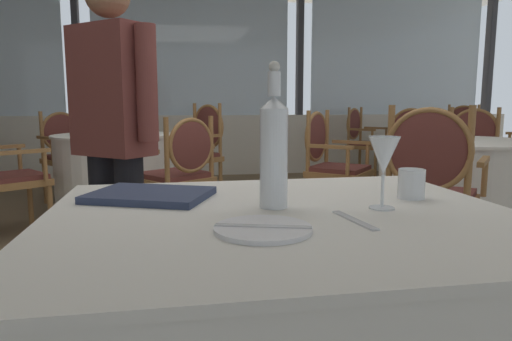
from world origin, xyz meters
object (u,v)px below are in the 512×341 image
object	(u,v)px
water_tumbler	(411,184)
dining_chair_2_1	(471,151)
menu_book	(150,195)
dining_chair_1_1	(414,146)
side_plate	(263,229)
dining_chair_0_2	(68,149)
dining_chair_0_1	(199,145)
diner_person_0	(113,129)
dining_chair_2_3	(430,181)
dining_chair_1_3	(460,134)
dining_chair_2_2	(330,158)
dining_chair_0_0	(180,167)
wine_glass	(384,157)
dining_chair_1_0	(362,137)
water_bottle	(274,149)

from	to	relation	value
water_tumbler	dining_chair_2_1	xyz separation A→B (m)	(2.05, 2.62, -0.21)
menu_book	dining_chair_1_1	world-z (taller)	dining_chair_1_1
side_plate	dining_chair_0_2	distance (m)	4.19
dining_chair_0_1	diner_person_0	bearing A→B (deg)	42.06
dining_chair_0_2	dining_chair_2_3	distance (m)	3.60
dining_chair_1_3	dining_chair_2_3	xyz separation A→B (m)	(-2.67, -3.67, 0.00)
dining_chair_2_2	diner_person_0	size ratio (longest dim) A/B	0.60
dining_chair_0_1	dining_chair_1_3	xyz separation A→B (m)	(3.81, 1.25, -0.01)
water_tumbler	dining_chair_2_1	size ratio (longest dim) A/B	0.08
water_tumbler	dining_chair_0_2	xyz separation A→B (m)	(-1.72, 3.74, -0.24)
dining_chair_0_0	diner_person_0	bearing A→B (deg)	129.24
dining_chair_0_2	dining_chair_2_2	distance (m)	2.67
wine_glass	diner_person_0	distance (m)	1.37
dining_chair_0_0	dining_chair_1_3	size ratio (longest dim) A/B	0.92
dining_chair_1_0	menu_book	bearing A→B (deg)	-72.67
side_plate	wine_glass	xyz separation A→B (m)	(0.34, 0.15, 0.13)
side_plate	water_tumbler	world-z (taller)	water_tumbler
diner_person_0	dining_chair_2_3	bearing A→B (deg)	135.42
dining_chair_0_1	water_tumbler	bearing A→B (deg)	60.25
water_bottle	dining_chair_0_2	world-z (taller)	water_bottle
dining_chair_2_3	dining_chair_1_1	bearing A→B (deg)	14.02
water_bottle	dining_chair_0_1	distance (m)	3.60
wine_glass	dining_chair_2_2	world-z (taller)	dining_chair_2_2
water_bottle	dining_chair_2_1	world-z (taller)	water_bottle
water_tumbler	dining_chair_0_2	distance (m)	4.13
dining_chair_2_2	diner_person_0	distance (m)	2.21
side_plate	water_bottle	bearing A→B (deg)	72.04
dining_chair_1_0	diner_person_0	size ratio (longest dim) A/B	0.61
dining_chair_2_3	dining_chair_0_1	bearing A→B (deg)	66.37
dining_chair_2_2	side_plate	bearing A→B (deg)	-70.84
dining_chair_2_2	dining_chair_2_3	size ratio (longest dim) A/B	0.95
dining_chair_0_2	dining_chair_2_2	xyz separation A→B (m)	(2.37, -1.21, 0.00)
dining_chair_1_1	dining_chair_2_1	size ratio (longest dim) A/B	1.00
dining_chair_0_0	dining_chair_1_1	world-z (taller)	dining_chair_1_1
water_tumbler	diner_person_0	size ratio (longest dim) A/B	0.05
water_tumbler	diner_person_0	xyz separation A→B (m)	(-0.92, 1.02, 0.11)
menu_book	diner_person_0	xyz separation A→B (m)	(-0.20, 0.89, 0.14)
dining_chair_1_1	dining_chair_2_3	world-z (taller)	dining_chair_2_3
water_tumbler	dining_chair_1_0	xyz separation A→B (m)	(1.93, 4.84, -0.23)
dining_chair_0_2	diner_person_0	xyz separation A→B (m)	(0.80, -2.72, 0.35)
dining_chair_0_1	dining_chair_1_3	bearing A→B (deg)	162.04
dining_chair_0_0	dining_chair_1_3	bearing A→B (deg)	-93.53
menu_book	dining_chair_0_2	distance (m)	3.76
wine_glass	dining_chair_1_3	xyz separation A→B (m)	(3.55, 4.90, -0.29)
dining_chair_0_2	wine_glass	bearing A→B (deg)	-13.73
water_tumbler	dining_chair_0_1	bearing A→B (deg)	96.38
dining_chair_0_0	dining_chair_2_1	bearing A→B (deg)	-117.47
menu_book	dining_chair_2_2	xyz separation A→B (m)	(1.37, 2.40, -0.20)
dining_chair_0_0	dining_chair_1_3	xyz separation A→B (m)	(4.03, 2.58, 0.04)
dining_chair_1_1	dining_chair_0_1	bearing A→B (deg)	131.88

